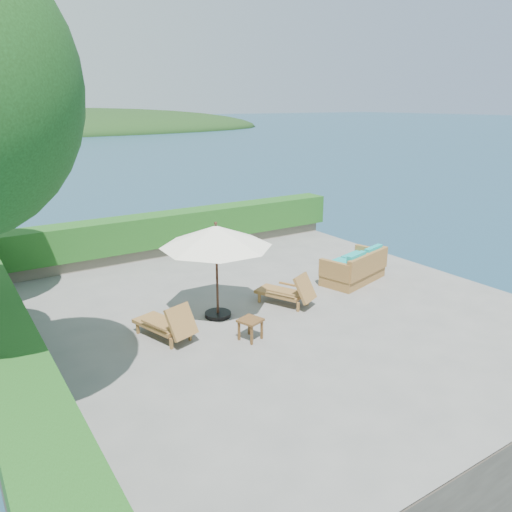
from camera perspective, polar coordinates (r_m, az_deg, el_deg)
ground at (r=12.00m, az=0.89°, el=-6.20°), size 12.00×12.00×0.00m
foundation at (r=12.69m, az=0.85°, el=-12.64°), size 12.00×12.00×3.00m
ocean at (r=13.47m, az=0.83°, el=-18.00°), size 600.00×600.00×0.00m
offshore_island at (r=152.55m, az=-21.81°, el=13.08°), size 126.00×57.60×12.60m
planter_wall_far at (r=16.61m, az=-9.95°, el=0.90°), size 12.00×0.60×0.36m
planter_wall_left at (r=10.23m, az=-26.73°, el=-11.43°), size 0.60×12.00×0.36m
hedge_far at (r=16.44m, az=-10.07°, el=3.14°), size 12.40×0.90×1.00m
hedge_left at (r=9.95m, az=-27.24°, el=-8.01°), size 0.90×12.40×1.00m
patio_umbrella at (r=11.06m, az=-4.59°, el=2.18°), size 3.23×3.23×2.26m
lounge_left at (r=10.64m, az=-10.13°, el=-7.58°), size 1.00×1.57×0.84m
lounge_right at (r=12.20m, az=3.70°, el=-4.05°), size 1.15×1.57×0.84m
side_table at (r=10.44m, az=-0.65°, el=-7.65°), size 0.55×0.55×0.46m
wicker_loveseat at (r=14.01m, az=11.26°, el=-1.42°), size 2.14×1.47×0.96m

